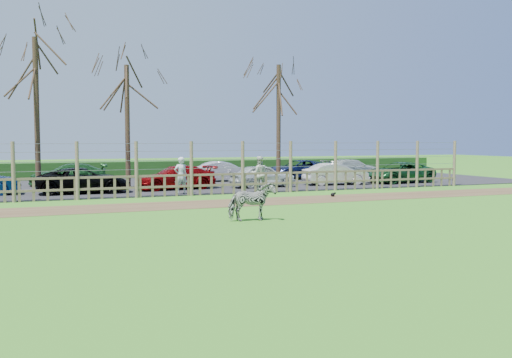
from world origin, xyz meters
name	(u,v)px	position (x,y,z in m)	size (l,w,h in m)	color
ground	(256,218)	(0.00, 0.00, 0.00)	(120.00, 120.00, 0.00)	#64AA38
dirt_strip	(215,204)	(0.00, 4.50, 0.01)	(34.00, 2.80, 0.01)	brown
asphalt	(161,185)	(0.00, 14.50, 0.02)	(44.00, 13.00, 0.04)	#232326
hedge	(139,169)	(0.00, 21.50, 0.55)	(46.00, 2.00, 1.10)	#1E4716
fence	(192,178)	(0.00, 8.00, 0.80)	(30.16, 0.16, 2.50)	brown
tree_left	(36,76)	(-6.50, 12.50, 5.62)	(4.80, 4.80, 7.88)	#3D2B1E
tree_mid	(127,96)	(-2.00, 13.50, 4.87)	(4.80, 4.80, 6.83)	#3D2B1E
tree_right	(279,95)	(7.00, 14.00, 5.24)	(4.80, 4.80, 7.35)	#3D2B1E
zebra	(252,202)	(-0.37, -0.58, 0.62)	(0.67, 1.46, 1.24)	gray
visitor_a	(181,175)	(-0.34, 8.64, 0.90)	(0.63, 0.41, 1.72)	silver
visitor_b	(259,174)	(3.54, 8.51, 0.90)	(0.84, 0.65, 1.72)	beige
crow	(333,194)	(5.80, 5.21, 0.10)	(0.25, 0.19, 0.20)	black
car_2	(83,180)	(-4.54, 10.74, 0.64)	(1.99, 4.32, 1.20)	black
car_3	(175,177)	(0.01, 11.16, 0.64)	(1.68, 4.13, 1.20)	maroon
car_4	(263,176)	(4.65, 10.74, 0.64)	(1.42, 3.52, 1.20)	silver
car_5	(336,174)	(9.08, 10.74, 0.64)	(1.27, 3.64, 1.20)	silver
car_6	(399,172)	(13.27, 10.66, 0.64)	(1.99, 4.32, 1.20)	#194E24
car_9	(68,175)	(-4.93, 15.71, 0.64)	(1.68, 4.13, 1.20)	#215824
car_11	(224,171)	(4.08, 15.62, 0.64)	(1.27, 3.64, 1.20)	silver
car_12	(299,169)	(9.25, 15.83, 0.64)	(1.99, 4.32, 1.20)	navy
car_13	(352,168)	(13.27, 15.90, 0.64)	(1.68, 4.13, 1.20)	beige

